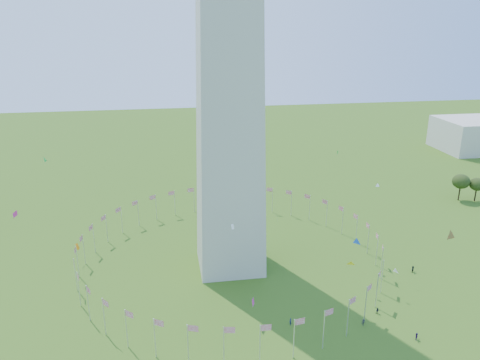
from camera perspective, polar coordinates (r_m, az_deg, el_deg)
name	(u,v)px	position (r m, az deg, el deg)	size (l,w,h in m)	color
flag_ring	(230,250)	(128.86, -1.23, -8.53)	(80.24, 80.24, 9.00)	silver
kites_aloft	(304,240)	(104.43, 7.85, -7.31)	(98.02, 73.21, 28.97)	blue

